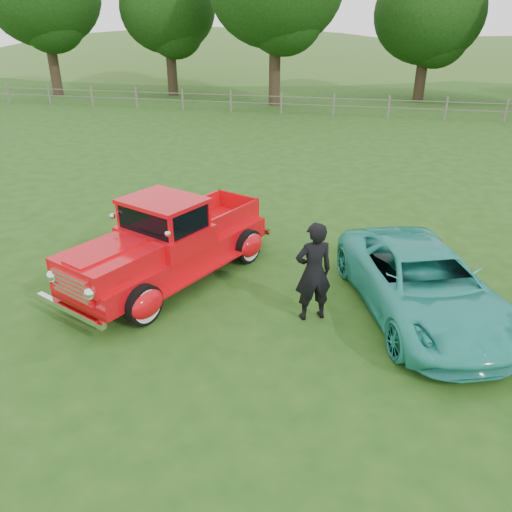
% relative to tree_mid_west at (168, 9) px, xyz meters
% --- Properties ---
extents(ground, '(140.00, 140.00, 0.00)m').
position_rel_tree_mid_west_xyz_m(ground, '(12.00, -28.00, -5.55)').
color(ground, '#1D4913').
rests_on(ground, ground).
extents(distant_hills, '(116.00, 60.00, 18.00)m').
position_rel_tree_mid_west_xyz_m(distant_hills, '(7.92, 31.46, -10.10)').
color(distant_hills, '#355B21').
rests_on(distant_hills, ground).
extents(fence_line, '(48.00, 0.12, 1.20)m').
position_rel_tree_mid_west_xyz_m(fence_line, '(12.00, -6.00, -4.95)').
color(fence_line, '#676157').
rests_on(fence_line, ground).
extents(tree_mid_west, '(6.40, 6.40, 8.46)m').
position_rel_tree_mid_west_xyz_m(tree_mid_west, '(0.00, 0.00, 0.00)').
color(tree_mid_west, black).
rests_on(tree_mid_west, ground).
extents(tree_near_east, '(6.80, 6.80, 8.33)m').
position_rel_tree_mid_west_xyz_m(tree_near_east, '(17.00, 1.00, -0.30)').
color(tree_near_east, black).
rests_on(tree_near_east, ground).
extents(red_pickup, '(3.57, 5.27, 1.78)m').
position_rel_tree_mid_west_xyz_m(red_pickup, '(10.43, -26.49, -4.75)').
color(red_pickup, black).
rests_on(red_pickup, ground).
extents(teal_sedan, '(3.53, 4.95, 1.25)m').
position_rel_tree_mid_west_xyz_m(teal_sedan, '(15.43, -26.76, -4.92)').
color(teal_sedan, teal).
rests_on(teal_sedan, ground).
extents(man, '(0.81, 0.71, 1.87)m').
position_rel_tree_mid_west_xyz_m(man, '(13.51, -27.34, -4.62)').
color(man, black).
rests_on(man, ground).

